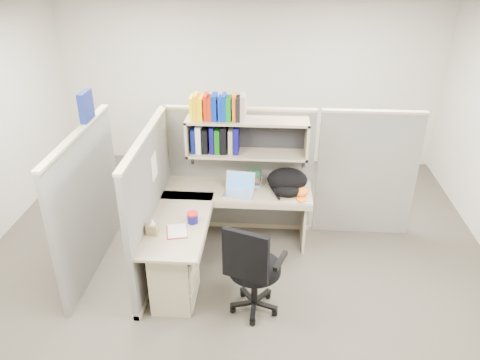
# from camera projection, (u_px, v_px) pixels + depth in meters

# --- Properties ---
(ground) EXTENTS (6.00, 6.00, 0.00)m
(ground) POSITION_uv_depth(u_px,v_px,m) (234.00, 268.00, 5.38)
(ground) COLOR #343028
(ground) RESTS_ON ground
(room_shell) EXTENTS (6.00, 6.00, 6.00)m
(room_shell) POSITION_uv_depth(u_px,v_px,m) (233.00, 137.00, 4.63)
(room_shell) COLOR #B9B4A7
(room_shell) RESTS_ON ground
(cubicle) EXTENTS (3.79, 1.84, 1.95)m
(cubicle) POSITION_uv_depth(u_px,v_px,m) (205.00, 179.00, 5.38)
(cubicle) COLOR #61615C
(cubicle) RESTS_ON ground
(desk) EXTENTS (1.74, 1.75, 0.73)m
(desk) POSITION_uv_depth(u_px,v_px,m) (194.00, 250.00, 4.95)
(desk) COLOR gray
(desk) RESTS_ON ground
(laptop) EXTENTS (0.37, 0.37, 0.24)m
(laptop) POSITION_uv_depth(u_px,v_px,m) (239.00, 185.00, 5.37)
(laptop) COLOR silver
(laptop) RESTS_ON desk
(backpack) EXTENTS (0.47, 0.37, 0.28)m
(backpack) POSITION_uv_depth(u_px,v_px,m) (287.00, 182.00, 5.40)
(backpack) COLOR black
(backpack) RESTS_ON desk
(orange_cap) EXTENTS (0.20, 0.22, 0.10)m
(orange_cap) POSITION_uv_depth(u_px,v_px,m) (300.00, 192.00, 5.39)
(orange_cap) COLOR orange
(orange_cap) RESTS_ON desk
(snack_canister) EXTENTS (0.12, 0.12, 0.12)m
(snack_canister) POSITION_uv_depth(u_px,v_px,m) (193.00, 217.00, 4.87)
(snack_canister) COLOR #110F5C
(snack_canister) RESTS_ON desk
(tissue_box) EXTENTS (0.12, 0.12, 0.17)m
(tissue_box) POSITION_uv_depth(u_px,v_px,m) (152.00, 226.00, 4.67)
(tissue_box) COLOR olive
(tissue_box) RESTS_ON desk
(mouse) EXTENTS (0.10, 0.08, 0.03)m
(mouse) POSITION_uv_depth(u_px,v_px,m) (246.00, 192.00, 5.45)
(mouse) COLOR #879BC0
(mouse) RESTS_ON desk
(paper_cup) EXTENTS (0.08, 0.08, 0.09)m
(paper_cup) POSITION_uv_depth(u_px,v_px,m) (238.00, 179.00, 5.68)
(paper_cup) COLOR white
(paper_cup) RESTS_ON desk
(book_stack) EXTENTS (0.20, 0.27, 0.12)m
(book_stack) POSITION_uv_depth(u_px,v_px,m) (253.00, 178.00, 5.66)
(book_stack) COLOR gray
(book_stack) RESTS_ON desk
(loose_paper) EXTENTS (0.24, 0.29, 0.00)m
(loose_paper) POSITION_uv_depth(u_px,v_px,m) (177.00, 231.00, 4.75)
(loose_paper) COLOR silver
(loose_paper) RESTS_ON desk
(task_chair) EXTENTS (0.62, 0.58, 1.08)m
(task_chair) POSITION_uv_depth(u_px,v_px,m) (253.00, 282.00, 4.57)
(task_chair) COLOR black
(task_chair) RESTS_ON ground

